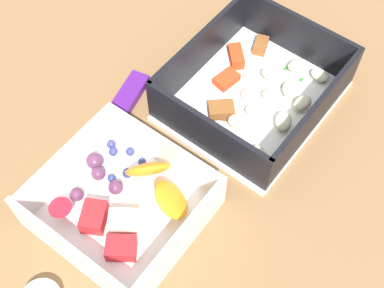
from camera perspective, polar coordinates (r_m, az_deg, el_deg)
name	(u,v)px	position (r cm, az deg, el deg)	size (l,w,h in cm)	color
table_surface	(201,153)	(60.53, 1.02, -0.99)	(80.00, 80.00, 2.00)	brown
pasta_container	(253,92)	(62.32, 6.84, 5.82)	(21.50, 18.55, 6.65)	white
fruit_bowl	(124,202)	(54.70, -7.62, -6.47)	(16.92, 17.56, 5.75)	white
candy_bar	(129,96)	(63.79, -7.07, 5.37)	(7.00, 2.40, 1.20)	#51197A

